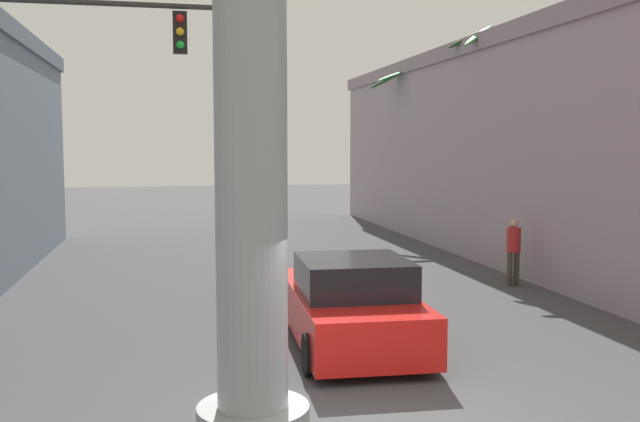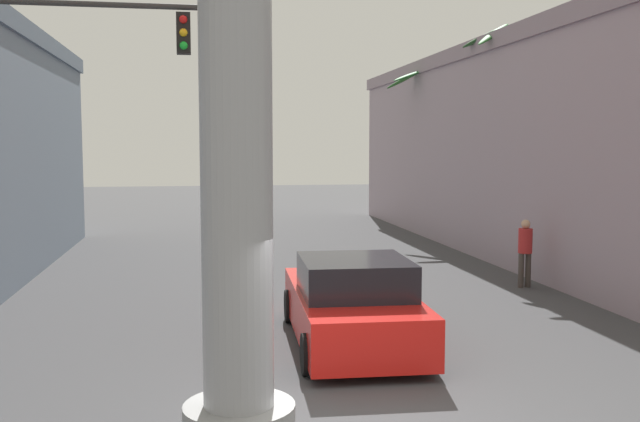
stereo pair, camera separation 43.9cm
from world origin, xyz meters
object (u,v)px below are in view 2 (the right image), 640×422
Objects in this scene: street_lamp at (631,101)px; pedestrian_mid_right at (525,248)px; car_lead at (352,305)px; palm_tree_mid_right at (503,109)px; palm_tree_far_right at (425,124)px.

street_lamp is 4.65m from pedestrian_mid_right.
pedestrian_mid_right reaches higher than car_lead.
car_lead is at bearing -141.19° from pedestrian_mid_right.
palm_tree_mid_right is (6.54, 8.55, 3.88)m from car_lead.
pedestrian_mid_right is (-0.94, -10.80, -3.36)m from palm_tree_far_right.
palm_tree_far_right is 3.89× the size of pedestrian_mid_right.
palm_tree_mid_right is 1.10× the size of palm_tree_far_right.
palm_tree_mid_right reaches higher than car_lead.
street_lamp is 7.05m from car_lead.
street_lamp is 1.51× the size of car_lead.
car_lead is at bearing -169.36° from street_lamp.
palm_tree_mid_right is at bearing -87.00° from palm_tree_far_right.
palm_tree_far_right is at bearing 88.83° from street_lamp.
pedestrian_mid_right is at bearing 101.84° from street_lamp.
car_lead is 16.67m from palm_tree_far_right.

